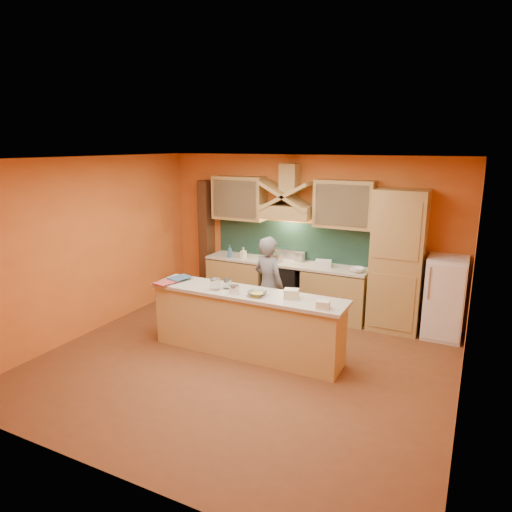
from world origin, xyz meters
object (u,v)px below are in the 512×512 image
at_px(fridge, 445,298).
at_px(kitchen_scale, 234,290).
at_px(person, 269,286).
at_px(mixing_bowl, 257,294).
at_px(stove, 285,287).

xyz_separation_m(fridge, kitchen_scale, (-2.61, -2.05, 0.35)).
bearing_deg(kitchen_scale, person, 61.94).
bearing_deg(mixing_bowl, stove, 101.80).
relative_size(stove, kitchen_scale, 7.21).
relative_size(fridge, mixing_bowl, 5.10).
bearing_deg(fridge, person, -156.30).
bearing_deg(mixing_bowl, person, 104.65).
distance_m(stove, fridge, 2.71).
relative_size(stove, fridge, 0.69).
bearing_deg(person, kitchen_scale, 102.97).
xyz_separation_m(stove, mixing_bowl, (0.42, -2.00, 0.53)).
relative_size(person, kitchen_scale, 12.81).
height_order(fridge, person, person).
bearing_deg(stove, mixing_bowl, -78.20).
bearing_deg(fridge, kitchen_scale, -141.82).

